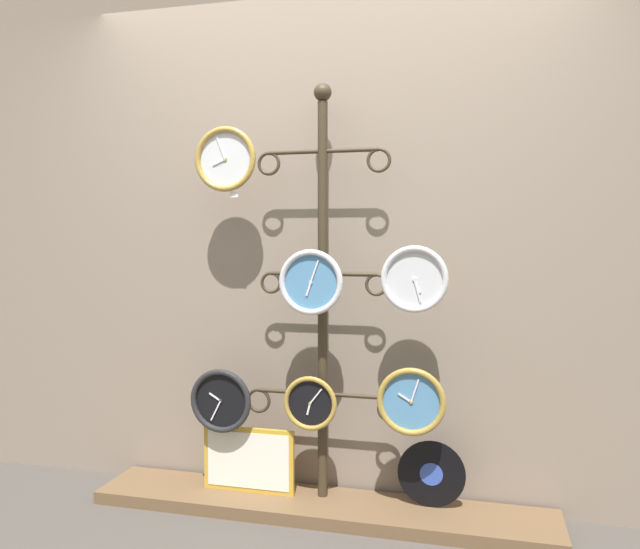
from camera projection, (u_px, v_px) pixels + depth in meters
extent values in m
plane|color=#47423D|center=(299.00, 548.00, 2.62)|extent=(12.00, 12.00, 0.00)
cube|color=gray|center=(330.00, 219.00, 3.09)|extent=(4.40, 0.04, 2.80)
cube|color=brown|center=(319.00, 507.00, 2.96)|extent=(2.20, 0.36, 0.06)
cylinder|color=#382D1E|center=(323.00, 506.00, 3.02)|extent=(0.33, 0.33, 0.02)
cylinder|color=#382D1E|center=(323.00, 306.00, 2.96)|extent=(0.05, 0.05, 1.92)
sphere|color=#382D1E|center=(323.00, 92.00, 2.91)|extent=(0.08, 0.08, 0.08)
cylinder|color=#382D1E|center=(295.00, 152.00, 2.95)|extent=(0.27, 0.02, 0.02)
torus|color=#382D1E|center=(269.00, 164.00, 2.99)|extent=(0.12, 0.02, 0.12)
cylinder|color=#382D1E|center=(350.00, 150.00, 2.89)|extent=(0.27, 0.02, 0.02)
torus|color=#382D1E|center=(379.00, 160.00, 2.86)|extent=(0.12, 0.02, 0.12)
cylinder|color=#382D1E|center=(297.00, 274.00, 2.99)|extent=(0.26, 0.02, 0.02)
torus|color=#382D1E|center=(271.00, 283.00, 3.02)|extent=(0.11, 0.02, 0.11)
cylinder|color=#382D1E|center=(349.00, 274.00, 2.92)|extent=(0.26, 0.02, 0.02)
torus|color=#382D1E|center=(376.00, 285.00, 2.89)|extent=(0.11, 0.02, 0.11)
cylinder|color=#382D1E|center=(290.00, 392.00, 3.03)|extent=(0.33, 0.02, 0.02)
torus|color=#382D1E|center=(259.00, 401.00, 3.07)|extent=(0.12, 0.02, 0.12)
cylinder|color=#382D1E|center=(356.00, 396.00, 2.95)|extent=(0.33, 0.02, 0.02)
torus|color=#382D1E|center=(390.00, 410.00, 2.91)|extent=(0.12, 0.02, 0.12)
cylinder|color=silver|center=(226.00, 159.00, 2.97)|extent=(0.28, 0.02, 0.28)
torus|color=#A58438|center=(225.00, 159.00, 2.95)|extent=(0.31, 0.03, 0.31)
cylinder|color=#A58438|center=(225.00, 159.00, 2.95)|extent=(0.02, 0.01, 0.02)
cube|color=silver|center=(219.00, 162.00, 2.96)|extent=(0.07, 0.00, 0.03)
cube|color=silver|center=(221.00, 148.00, 2.95)|extent=(0.05, 0.00, 0.10)
cylinder|color=#4C84B2|center=(312.00, 282.00, 2.86)|extent=(0.28, 0.02, 0.28)
torus|color=silver|center=(311.00, 282.00, 2.84)|extent=(0.30, 0.03, 0.30)
cylinder|color=silver|center=(311.00, 282.00, 2.84)|extent=(0.02, 0.01, 0.02)
cube|color=silver|center=(308.00, 289.00, 2.85)|extent=(0.03, 0.00, 0.07)
cube|color=silver|center=(314.00, 271.00, 2.83)|extent=(0.04, 0.00, 0.10)
cylinder|color=silver|center=(415.00, 279.00, 2.76)|extent=(0.27, 0.02, 0.27)
torus|color=silver|center=(414.00, 279.00, 2.74)|extent=(0.30, 0.03, 0.30)
cylinder|color=silver|center=(414.00, 279.00, 2.74)|extent=(0.02, 0.01, 0.02)
cube|color=silver|center=(417.00, 286.00, 2.74)|extent=(0.03, 0.00, 0.06)
cube|color=silver|center=(417.00, 291.00, 2.74)|extent=(0.04, 0.00, 0.10)
cylinder|color=black|center=(222.00, 400.00, 3.02)|extent=(0.28, 0.02, 0.28)
torus|color=#262628|center=(220.00, 401.00, 3.01)|extent=(0.31, 0.03, 0.31)
cylinder|color=#262628|center=(221.00, 401.00, 3.01)|extent=(0.02, 0.01, 0.02)
cube|color=silver|center=(215.00, 397.00, 3.01)|extent=(0.06, 0.00, 0.04)
cube|color=silver|center=(216.00, 411.00, 3.01)|extent=(0.06, 0.00, 0.10)
cylinder|color=black|center=(311.00, 403.00, 2.92)|extent=(0.23, 0.02, 0.23)
torus|color=#A58438|center=(310.00, 403.00, 2.91)|extent=(0.26, 0.02, 0.26)
cylinder|color=#A58438|center=(310.00, 403.00, 2.91)|extent=(0.01, 0.01, 0.01)
cube|color=silver|center=(309.00, 409.00, 2.91)|extent=(0.02, 0.00, 0.06)
cube|color=silver|center=(316.00, 396.00, 2.90)|extent=(0.06, 0.00, 0.08)
cylinder|color=#4C84B2|center=(412.00, 401.00, 2.77)|extent=(0.28, 0.02, 0.28)
torus|color=#A58438|center=(411.00, 402.00, 2.76)|extent=(0.31, 0.03, 0.31)
cylinder|color=#A58438|center=(411.00, 402.00, 2.76)|extent=(0.02, 0.01, 0.02)
cube|color=silver|center=(405.00, 398.00, 2.76)|extent=(0.06, 0.00, 0.04)
cube|color=silver|center=(415.00, 391.00, 2.75)|extent=(0.04, 0.00, 0.11)
cylinder|color=black|center=(431.00, 474.00, 2.88)|extent=(0.31, 0.01, 0.31)
cylinder|color=#334FB2|center=(431.00, 474.00, 2.87)|extent=(0.11, 0.00, 0.11)
cube|color=gold|center=(249.00, 460.00, 3.05)|extent=(0.46, 0.02, 0.32)
cube|color=white|center=(248.00, 461.00, 3.04)|extent=(0.42, 0.00, 0.27)
cube|color=white|center=(234.00, 194.00, 2.96)|extent=(0.04, 0.00, 0.03)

